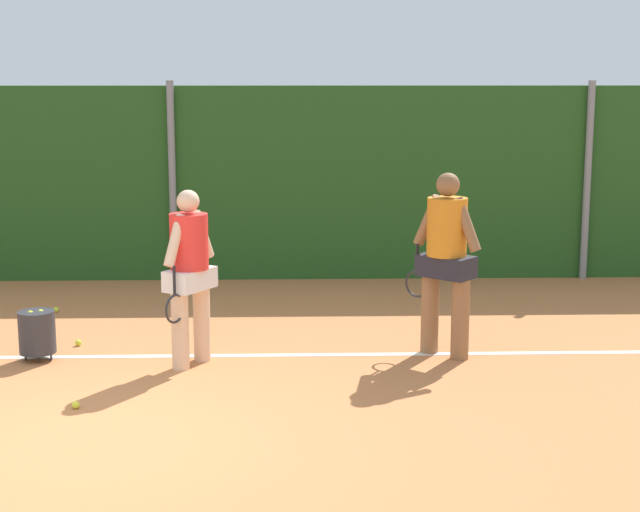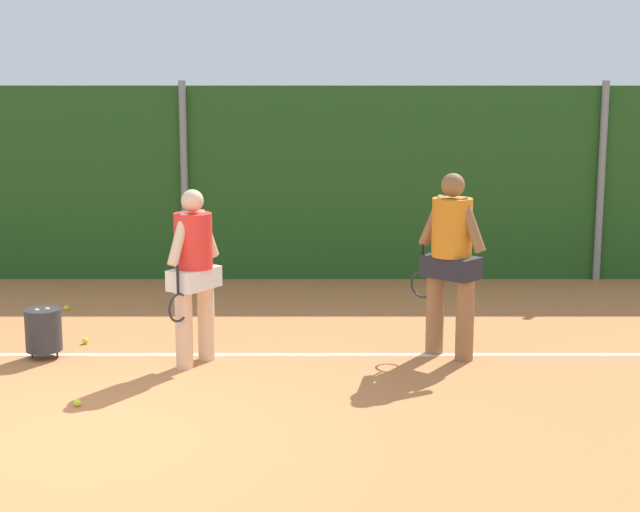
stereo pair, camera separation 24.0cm
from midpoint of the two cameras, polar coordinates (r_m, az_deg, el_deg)
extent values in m
plane|color=#C67542|center=(9.61, -12.05, -6.60)|extent=(30.22, 30.22, 0.00)
cube|color=#23511E|center=(13.60, -9.01, 4.19)|extent=(19.64, 0.25, 2.65)
cylinder|color=gray|center=(13.42, -9.11, 4.26)|extent=(0.10, 0.10, 2.72)
cylinder|color=gray|center=(13.88, 14.84, 4.24)|extent=(0.10, 0.10, 2.72)
cube|color=white|center=(10.08, -11.55, -5.75)|extent=(14.36, 0.10, 0.01)
cylinder|color=beige|center=(9.75, -7.61, -3.92)|extent=(0.17, 0.17, 0.75)
cylinder|color=beige|center=(9.50, -8.87, -4.34)|extent=(0.17, 0.17, 0.75)
cube|color=white|center=(9.51, -8.31, -1.35)|extent=(0.52, 0.58, 0.20)
cylinder|color=red|center=(9.44, -8.37, 0.84)|extent=(0.37, 0.37, 0.54)
sphere|color=beige|center=(9.39, -8.43, 3.18)|extent=(0.22, 0.22, 0.22)
cylinder|color=beige|center=(9.60, -7.58, 1.26)|extent=(0.22, 0.27, 0.51)
cylinder|color=beige|center=(9.28, -9.19, 0.90)|extent=(0.22, 0.27, 0.51)
cylinder|color=black|center=(9.25, -9.23, -1.43)|extent=(0.03, 0.03, 0.28)
torus|color=#26262B|center=(9.31, -9.18, -3.06)|extent=(0.17, 0.25, 0.28)
cylinder|color=#8C603D|center=(9.79, 7.48, -3.68)|extent=(0.18, 0.18, 0.81)
cylinder|color=#8C603D|center=(9.98, 5.73, -3.36)|extent=(0.18, 0.18, 0.81)
cube|color=#23232D|center=(9.78, 6.66, -0.60)|extent=(0.61, 0.60, 0.22)
cylinder|color=orange|center=(9.71, 6.71, 1.70)|extent=(0.40, 0.40, 0.58)
sphere|color=#8C603D|center=(9.65, 6.76, 4.15)|extent=(0.23, 0.23, 0.23)
cylinder|color=#8C603D|center=(9.58, 7.84, 1.82)|extent=(0.28, 0.26, 0.55)
cylinder|color=#8C603D|center=(9.82, 5.62, 2.08)|extent=(0.28, 0.26, 0.55)
cylinder|color=black|center=(9.90, 5.00, -0.11)|extent=(0.03, 0.03, 0.28)
torus|color=#26262B|center=(9.95, 4.98, -1.64)|extent=(0.23, 0.21, 0.28)
cylinder|color=#2D2D33|center=(10.11, -16.83, -4.26)|extent=(0.36, 0.36, 0.42)
cylinder|color=#2D2D33|center=(10.15, -16.06, -5.64)|extent=(0.02, 0.02, 0.08)
cylinder|color=#2D2D33|center=(10.21, -17.44, -5.61)|extent=(0.02, 0.02, 0.08)
cylinder|color=#2D2D33|center=(10.29, -16.57, -5.43)|extent=(0.02, 0.02, 0.08)
sphere|color=#CCDB33|center=(10.09, -16.62, -3.18)|extent=(0.07, 0.07, 0.07)
sphere|color=#CCDB33|center=(10.06, -17.19, -3.24)|extent=(0.07, 0.07, 0.07)
sphere|color=#CCDB33|center=(12.13, -15.68, -3.03)|extent=(0.07, 0.07, 0.07)
sphere|color=#CCDB33|center=(10.59, -14.54, -4.92)|extent=(0.07, 0.07, 0.07)
sphere|color=#CCDB33|center=(8.67, -14.83, -8.40)|extent=(0.07, 0.07, 0.07)
camera|label=1|loc=(0.12, -90.72, -0.13)|focal=54.90mm
camera|label=2|loc=(0.12, 89.28, 0.13)|focal=54.90mm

